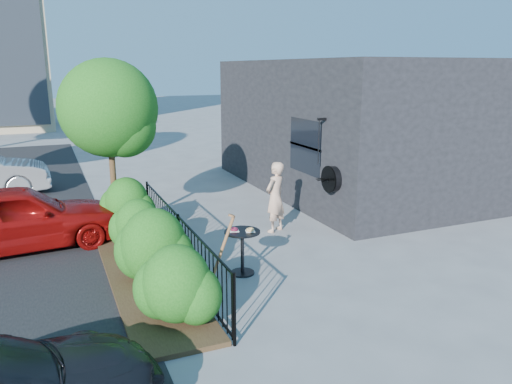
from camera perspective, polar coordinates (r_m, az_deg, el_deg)
name	(u,v)px	position (r m, az deg, el deg)	size (l,w,h in m)	color
ground	(251,257)	(10.31, -0.52, -7.47)	(120.00, 120.00, 0.00)	gray
shop_building	(357,125)	(16.30, 11.43, 7.49)	(6.22, 9.00, 4.00)	black
fence	(179,241)	(9.67, -8.80, -5.57)	(0.05, 6.05, 1.10)	black
planting_bed	(144,272)	(9.73, -12.72, -8.93)	(1.30, 6.00, 0.08)	#382616
shrubs	(146,237)	(9.60, -12.46, -5.01)	(1.10, 5.60, 1.24)	#185714
patio_tree	(112,114)	(11.75, -16.14, 8.53)	(2.20, 2.20, 3.94)	#3F2B19
cafe_table	(242,244)	(9.33, -1.57, -5.99)	(0.67, 0.67, 0.90)	black
woman	(275,197)	(11.67, 2.22, -0.59)	(0.61, 0.40, 1.67)	tan
shovel	(218,264)	(8.25, -4.36, -8.16)	(0.54, 0.20, 1.52)	brown
car_red	(16,218)	(11.65, -25.73, -2.66)	(1.68, 4.17, 1.42)	#AA0F0E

